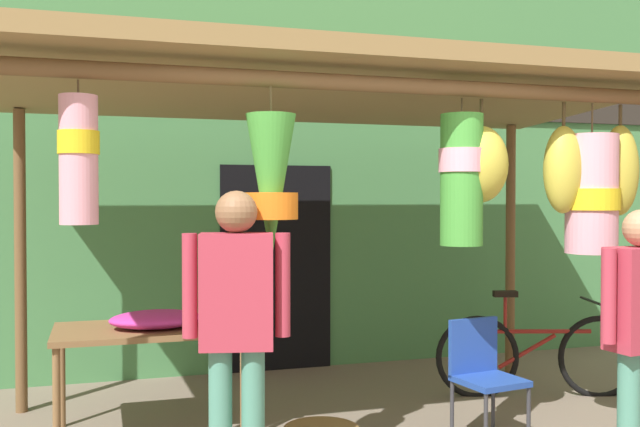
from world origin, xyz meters
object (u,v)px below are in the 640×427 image
flower_heap_on_table (159,319)px  parked_bicycle (538,355)px  folding_chair (483,369)px  passerby_at_right (237,317)px  display_table (150,337)px

flower_heap_on_table → parked_bicycle: (3.16, 0.09, -0.48)m
flower_heap_on_table → folding_chair: 2.29m
folding_chair → passerby_at_right: passerby_at_right is taller
display_table → passerby_at_right: (0.38, -1.31, 0.34)m
passerby_at_right → folding_chair: bearing=14.3°
parked_bicycle → passerby_at_right: 3.20m
display_table → folding_chair: size_ratio=1.57×
display_table → folding_chair: bearing=-21.4°
flower_heap_on_table → folding_chair: flower_heap_on_table is taller
display_table → passerby_at_right: bearing=-73.7°
parked_bicycle → passerby_at_right: bearing=-154.7°
flower_heap_on_table → display_table: bearing=129.3°
passerby_at_right → flower_heap_on_table: bearing=104.7°
folding_chair → passerby_at_right: 1.93m
flower_heap_on_table → passerby_at_right: bearing=-75.3°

